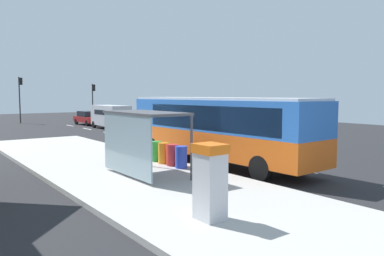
# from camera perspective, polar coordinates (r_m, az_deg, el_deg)

# --- Properties ---
(ground_plane) EXTENTS (56.00, 92.00, 0.04)m
(ground_plane) POSITION_cam_1_polar(r_m,az_deg,el_deg) (29.05, -8.88, -1.65)
(ground_plane) COLOR #262628
(sidewalk_platform) EXTENTS (6.20, 30.00, 0.18)m
(sidewalk_platform) POSITION_cam_1_polar(r_m,az_deg,el_deg) (15.60, -9.04, -7.04)
(sidewalk_platform) COLOR beige
(sidewalk_platform) RESTS_ON ground
(lane_stripe_seg_1) EXTENTS (0.16, 2.20, 0.01)m
(lane_stripe_seg_1) POSITION_cam_1_polar(r_m,az_deg,el_deg) (17.60, 15.54, -6.06)
(lane_stripe_seg_1) COLOR silver
(lane_stripe_seg_1) RESTS_ON ground
(lane_stripe_seg_2) EXTENTS (0.16, 2.20, 0.01)m
(lane_stripe_seg_2) POSITION_cam_1_polar(r_m,az_deg,el_deg) (20.98, 4.66, -4.11)
(lane_stripe_seg_2) COLOR silver
(lane_stripe_seg_2) RESTS_ON ground
(lane_stripe_seg_3) EXTENTS (0.16, 2.20, 0.01)m
(lane_stripe_seg_3) POSITION_cam_1_polar(r_m,az_deg,el_deg) (24.91, -2.97, -2.65)
(lane_stripe_seg_3) COLOR silver
(lane_stripe_seg_3) RESTS_ON ground
(lane_stripe_seg_4) EXTENTS (0.16, 2.20, 0.01)m
(lane_stripe_seg_4) POSITION_cam_1_polar(r_m,az_deg,el_deg) (29.17, -8.44, -1.57)
(lane_stripe_seg_4) COLOR silver
(lane_stripe_seg_4) RESTS_ON ground
(lane_stripe_seg_5) EXTENTS (0.16, 2.20, 0.01)m
(lane_stripe_seg_5) POSITION_cam_1_polar(r_m,az_deg,el_deg) (33.63, -12.49, -0.76)
(lane_stripe_seg_5) COLOR silver
(lane_stripe_seg_5) RESTS_ON ground
(lane_stripe_seg_6) EXTENTS (0.16, 2.20, 0.01)m
(lane_stripe_seg_6) POSITION_cam_1_polar(r_m,az_deg,el_deg) (38.23, -15.57, -0.14)
(lane_stripe_seg_6) COLOR silver
(lane_stripe_seg_6) RESTS_ON ground
(lane_stripe_seg_7) EXTENTS (0.16, 2.20, 0.01)m
(lane_stripe_seg_7) POSITION_cam_1_polar(r_m,az_deg,el_deg) (42.91, -17.99, 0.35)
(lane_stripe_seg_7) COLOR silver
(lane_stripe_seg_7) RESTS_ON ground
(bus) EXTENTS (2.85, 11.08, 3.21)m
(bus) POSITION_cam_1_polar(r_m,az_deg,el_deg) (18.12, 3.83, 0.29)
(bus) COLOR orange
(bus) RESTS_ON ground
(white_van) EXTENTS (2.05, 5.21, 2.30)m
(white_van) POSITION_cam_1_polar(r_m,az_deg,el_deg) (37.82, -12.23, 1.91)
(white_van) COLOR silver
(white_van) RESTS_ON ground
(sedan_near) EXTENTS (1.94, 4.45, 1.52)m
(sedan_near) POSITION_cam_1_polar(r_m,az_deg,el_deg) (43.46, -15.41, 1.51)
(sedan_near) COLOR #A51919
(sedan_near) RESTS_ON ground
(ticket_machine) EXTENTS (0.66, 0.76, 1.94)m
(ticket_machine) POSITION_cam_1_polar(r_m,az_deg,el_deg) (9.61, 2.75, -8.01)
(ticket_machine) COLOR silver
(ticket_machine) RESTS_ON sidewalk_platform
(recycling_bin_blue) EXTENTS (0.52, 0.52, 0.95)m
(recycling_bin_blue) POSITION_cam_1_polar(r_m,az_deg,el_deg) (16.34, -1.64, -4.42)
(recycling_bin_blue) COLOR blue
(recycling_bin_blue) RESTS_ON sidewalk_platform
(recycling_bin_red) EXTENTS (0.52, 0.52, 0.95)m
(recycling_bin_red) POSITION_cam_1_polar(r_m,az_deg,el_deg) (16.91, -3.01, -4.10)
(recycling_bin_red) COLOR red
(recycling_bin_red) RESTS_ON sidewalk_platform
(recycling_bin_orange) EXTENTS (0.52, 0.52, 0.95)m
(recycling_bin_orange) POSITION_cam_1_polar(r_m,az_deg,el_deg) (17.49, -4.29, -3.80)
(recycling_bin_orange) COLOR orange
(recycling_bin_orange) RESTS_ON sidewalk_platform
(recycling_bin_green) EXTENTS (0.52, 0.52, 0.95)m
(recycling_bin_green) POSITION_cam_1_polar(r_m,az_deg,el_deg) (18.07, -5.48, -3.52)
(recycling_bin_green) COLOR green
(recycling_bin_green) RESTS_ON sidewalk_platform
(traffic_light_near_side) EXTENTS (0.49, 0.28, 4.74)m
(traffic_light_near_side) POSITION_cam_1_polar(r_m,az_deg,el_deg) (50.46, -14.71, 4.69)
(traffic_light_near_side) COLOR #2D2D2D
(traffic_light_near_side) RESTS_ON ground
(traffic_light_far_side) EXTENTS (0.49, 0.28, 5.41)m
(traffic_light_far_side) POSITION_cam_1_polar(r_m,az_deg,el_deg) (48.68, -24.54, 4.87)
(traffic_light_far_side) COLOR #2D2D2D
(traffic_light_far_side) RESTS_ON ground
(bus_shelter) EXTENTS (1.80, 4.00, 2.50)m
(bus_shelter) POSITION_cam_1_polar(r_m,az_deg,el_deg) (14.78, -8.11, 0.17)
(bus_shelter) COLOR #4C4C51
(bus_shelter) RESTS_ON sidewalk_platform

